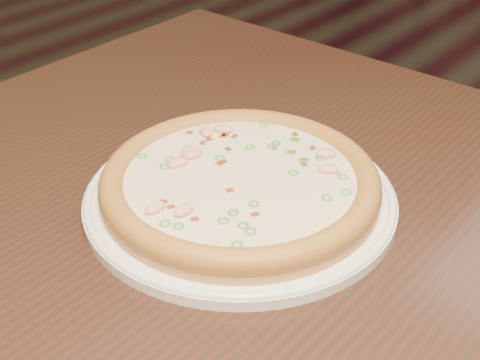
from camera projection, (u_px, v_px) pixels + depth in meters
The scene contains 3 objects.
hero_table at pixel (349, 293), 0.76m from camera, with size 1.20×0.80×0.75m.
plate at pixel (240, 196), 0.73m from camera, with size 0.34×0.34×0.02m.
pizza at pixel (240, 182), 0.72m from camera, with size 0.30×0.30×0.03m.
Camera 1 is at (0.10, -1.27, 1.17)m, focal length 50.00 mm.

